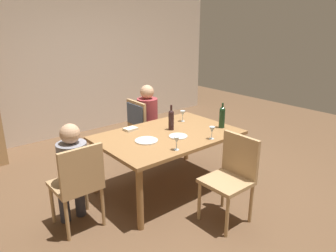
{
  "coord_description": "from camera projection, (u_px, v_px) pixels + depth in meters",
  "views": [
    {
      "loc": [
        -2.32,
        -2.79,
        2.03
      ],
      "look_at": [
        0.0,
        0.0,
        0.82
      ],
      "focal_mm": 33.97,
      "sensor_mm": 36.0,
      "label": 1
    }
  ],
  "objects": [
    {
      "name": "ground_plane",
      "position": [
        168.0,
        187.0,
        4.08
      ],
      "size": [
        10.0,
        10.0,
        0.0
      ],
      "primitive_type": "plane",
      "color": "brown"
    },
    {
      "name": "rear_room_partition",
      "position": [
        69.0,
        60.0,
        5.66
      ],
      "size": [
        6.4,
        0.12,
        2.7
      ],
      "primitive_type": "cube",
      "color": "beige",
      "rests_on": "ground_plane"
    },
    {
      "name": "dining_table",
      "position": [
        168.0,
        140.0,
        3.87
      ],
      "size": [
        1.67,
        1.11,
        0.72
      ],
      "color": "olive",
      "rests_on": "ground_plane"
    },
    {
      "name": "chair_far_right",
      "position": [
        141.0,
        122.0,
        4.73
      ],
      "size": [
        0.46,
        0.44,
        0.92
      ],
      "rotation": [
        0.0,
        0.0,
        -1.57
      ],
      "color": "tan",
      "rests_on": "ground_plane"
    },
    {
      "name": "chair_left_end",
      "position": [
        78.0,
        181.0,
        3.11
      ],
      "size": [
        0.44,
        0.44,
        0.92
      ],
      "color": "tan",
      "rests_on": "ground_plane"
    },
    {
      "name": "chair_near",
      "position": [
        232.0,
        173.0,
        3.28
      ],
      "size": [
        0.44,
        0.44,
        0.92
      ],
      "rotation": [
        0.0,
        0.0,
        1.57
      ],
      "color": "tan",
      "rests_on": "ground_plane"
    },
    {
      "name": "person_woman_host",
      "position": [
        149.0,
        116.0,
        4.8
      ],
      "size": [
        0.35,
        0.31,
        1.13
      ],
      "rotation": [
        0.0,
        0.0,
        -1.57
      ],
      "color": "#33333D",
      "rests_on": "ground_plane"
    },
    {
      "name": "person_man_bearded",
      "position": [
        72.0,
        167.0,
        3.16
      ],
      "size": [
        0.29,
        0.34,
        1.1
      ],
      "color": "#33333D",
      "rests_on": "ground_plane"
    },
    {
      "name": "wine_bottle_tall_green",
      "position": [
        222.0,
        117.0,
        4.03
      ],
      "size": [
        0.07,
        0.07,
        0.32
      ],
      "color": "#19381E",
      "rests_on": "dining_table"
    },
    {
      "name": "wine_bottle_dark_red",
      "position": [
        171.0,
        119.0,
        3.96
      ],
      "size": [
        0.07,
        0.07,
        0.32
      ],
      "color": "black",
      "rests_on": "dining_table"
    },
    {
      "name": "wine_glass_near_left",
      "position": [
        212.0,
        130.0,
        3.65
      ],
      "size": [
        0.07,
        0.07,
        0.15
      ],
      "color": "silver",
      "rests_on": "dining_table"
    },
    {
      "name": "wine_glass_centre",
      "position": [
        176.0,
        141.0,
        3.34
      ],
      "size": [
        0.07,
        0.07,
        0.15
      ],
      "color": "silver",
      "rests_on": "dining_table"
    },
    {
      "name": "wine_glass_near_right",
      "position": [
        183.0,
        114.0,
        4.3
      ],
      "size": [
        0.07,
        0.07,
        0.15
      ],
      "color": "silver",
      "rests_on": "dining_table"
    },
    {
      "name": "dinner_plate_host",
      "position": [
        178.0,
        136.0,
        3.75
      ],
      "size": [
        0.22,
        0.22,
        0.01
      ],
      "primitive_type": "cylinder",
      "color": "silver",
      "rests_on": "dining_table"
    },
    {
      "name": "dinner_plate_guest_left",
      "position": [
        146.0,
        141.0,
        3.62
      ],
      "size": [
        0.26,
        0.26,
        0.01
      ],
      "primitive_type": "cylinder",
      "color": "silver",
      "rests_on": "dining_table"
    },
    {
      "name": "folded_napkin",
      "position": [
        130.0,
        129.0,
        3.98
      ],
      "size": [
        0.17,
        0.13,
        0.03
      ],
      "primitive_type": "cube",
      "rotation": [
        0.0,
        0.0,
        0.05
      ],
      "color": "beige",
      "rests_on": "dining_table"
    }
  ]
}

